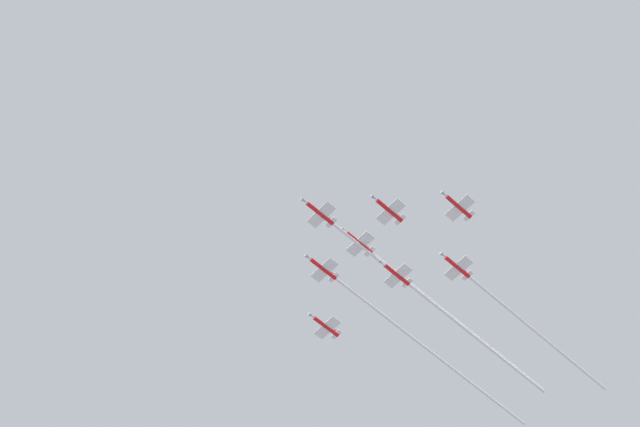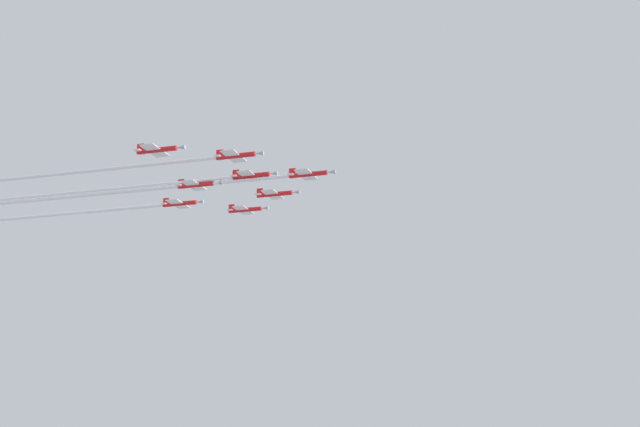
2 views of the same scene
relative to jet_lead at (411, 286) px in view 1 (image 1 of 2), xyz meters
The scene contains 8 objects.
jet_lead is the anchor object (origin of this frame).
jet_port_inner 24.24m from the jet_lead, 107.44° to the left, with size 8.45×11.24×2.33m.
jet_starboard_inner 15.82m from the jet_lead, 50.86° to the right, with size 23.69×84.85×2.33m.
jet_port_outer 7.29m from the jet_lead, 103.77° to the right, with size 21.89×77.52×2.33m.
jet_starboard_outer 26.43m from the jet_lead, 148.21° to the left, with size 8.45×11.24×2.33m.
jet_center_rear 26.42m from the jet_lead, ahead, with size 8.45×11.24×2.33m.
jet_port_trail 5.66m from the jet_lead, 76.23° to the left, with size 8.45×11.24×2.33m.
jet_starboard_trail 28.65m from the jet_lead, 129.78° to the right, with size 19.12×66.22×2.33m.
Camera 1 is at (-80.79, 78.83, 2.51)m, focal length 51.22 mm.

